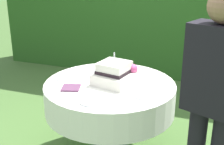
{
  "coord_description": "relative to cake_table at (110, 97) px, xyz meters",
  "views": [
    {
      "loc": [
        0.83,
        -2.29,
        1.73
      ],
      "look_at": [
        0.02,
        0.0,
        0.85
      ],
      "focal_mm": 49.0,
      "sensor_mm": 36.0,
      "label": 1
    }
  ],
  "objects": [
    {
      "name": "cake_table",
      "position": [
        0.0,
        0.0,
        0.0
      ],
      "size": [
        1.13,
        1.13,
        0.75
      ],
      "color": "#4C4C51",
      "rests_on": "ground_plane"
    },
    {
      "name": "wedding_cake",
      "position": [
        0.04,
        0.01,
        0.22
      ],
      "size": [
        0.36,
        0.36,
        0.28
      ],
      "color": "white",
      "rests_on": "cake_table"
    },
    {
      "name": "serving_plate_near",
      "position": [
        0.32,
        -0.18,
        0.13
      ],
      "size": [
        0.11,
        0.11,
        0.01
      ],
      "primitive_type": "cylinder",
      "color": "white",
      "rests_on": "cake_table"
    },
    {
      "name": "serving_plate_far",
      "position": [
        -0.01,
        -0.42,
        0.13
      ],
      "size": [
        0.14,
        0.14,
        0.01
      ],
      "primitive_type": "cylinder",
      "color": "white",
      "rests_on": "cake_table"
    },
    {
      "name": "serving_plate_left",
      "position": [
        -0.27,
        0.2,
        0.13
      ],
      "size": [
        0.14,
        0.14,
        0.01
      ],
      "primitive_type": "cylinder",
      "color": "white",
      "rests_on": "cake_table"
    },
    {
      "name": "serving_plate_right",
      "position": [
        -0.42,
        -0.06,
        0.13
      ],
      "size": [
        0.11,
        0.11,
        0.01
      ],
      "primitive_type": "cylinder",
      "color": "white",
      "rests_on": "cake_table"
    },
    {
      "name": "napkin_stack",
      "position": [
        -0.26,
        -0.21,
        0.14
      ],
      "size": [
        0.18,
        0.18,
        0.01
      ],
      "primitive_type": "cube",
      "rotation": [
        0.0,
        0.0,
        0.28
      ],
      "color": "#603856",
      "rests_on": "cake_table"
    },
    {
      "name": "standing_person",
      "position": [
        0.85,
        -0.46,
        0.31
      ],
      "size": [
        0.41,
        0.32,
        1.6
      ],
      "color": "black",
      "rests_on": "ground_plane"
    }
  ]
}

